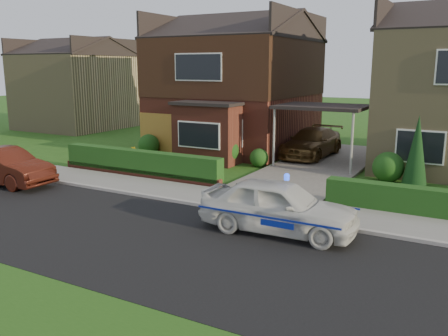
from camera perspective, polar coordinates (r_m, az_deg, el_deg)
The scene contains 22 objects.
ground at distance 12.16m, azimuth -4.64°, elevation -9.25°, with size 120.00×120.00×0.00m, color #214D14.
road at distance 12.16m, azimuth -4.64°, elevation -9.25°, with size 60.00×6.00×0.02m, color black.
kerb at distance 14.63m, azimuth 1.98°, elevation -5.24°, with size 60.00×0.16×0.12m, color #9E9993.
sidewalk at distance 15.54m, azimuth 3.74°, elevation -4.26°, with size 60.00×2.00×0.10m, color slate.
driveway at distance 21.80m, azimuth 11.50°, elevation 0.32°, with size 3.80×12.00×0.12m, color #666059.
house_left at distance 26.27m, azimuth 1.53°, elevation 10.77°, with size 7.50×9.53×7.25m.
carport_link at distance 21.39m, azimuth 11.76°, elevation 7.12°, with size 3.80×3.00×2.77m.
garage_door at distance 24.46m, azimuth -7.95°, elevation 4.07°, with size 2.20×0.10×2.10m, color olive.
dwarf_wall at distance 19.52m, azimuth -10.29°, elevation -0.64°, with size 7.70×0.25×0.36m, color brown.
hedge_left at distance 19.67m, azimuth -9.99°, elevation -1.07°, with size 7.50×0.55×0.90m, color #173711.
shrub_left_far at distance 24.33m, azimuth -9.04°, elevation 2.77°, with size 1.08×1.08×1.08m, color #173711.
shrub_left_mid at distance 21.69m, azimuth 0.06°, elevation 2.12°, with size 1.32×1.32×1.32m, color #173711.
shrub_left_near at distance 21.29m, azimuth 4.23°, elevation 1.24°, with size 0.84×0.84×0.84m, color #173711.
shrub_right_near at distance 19.44m, azimuth 19.14°, elevation 0.09°, with size 1.20×1.20×1.20m, color #173711.
conifer_a at distance 18.99m, azimuth 22.14°, elevation 1.74°, with size 0.90×0.90×2.60m, color black.
neighbour_left at distance 36.62m, azimuth -17.26°, elevation 8.71°, with size 6.50×7.00×5.20m, color #98875D.
police_car at distance 12.88m, azimuth 6.58°, elevation -4.63°, with size 3.93×4.34×1.62m.
driveway_car at distance 23.57m, azimuth 10.52°, elevation 3.05°, with size 1.89×4.66×1.35m, color brown.
street_car at distance 19.83m, azimuth -24.86°, elevation 0.12°, with size 4.18×1.46×1.38m, color #40160D.
potted_plant_a at distance 21.26m, azimuth -13.28°, elevation 0.92°, with size 0.44×0.30×0.83m, color gray.
potted_plant_b at distance 22.11m, azimuth -11.12°, elevation 1.44°, with size 0.46×0.37×0.84m, color gray.
potted_plant_c at distance 18.21m, azimuth -0.81°, elevation -0.80°, with size 0.40×0.40×0.71m, color gray.
Camera 1 is at (6.31, -9.41, 4.42)m, focal length 38.00 mm.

